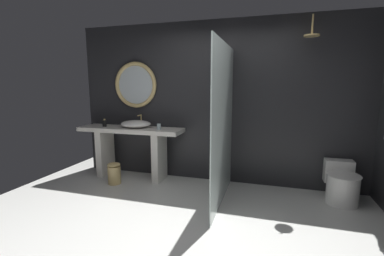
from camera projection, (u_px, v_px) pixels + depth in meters
The scene contains 11 objects.
ground_plane at pixel (178, 240), 2.75m from camera, with size 5.76×5.76×0.00m, color silver.
back_wall_panel at pixel (216, 103), 4.34m from camera, with size 4.80×0.10×2.60m, color #232326.
vanity_counter at pixel (131, 144), 4.56m from camera, with size 1.81×0.48×0.88m.
vessel_sink at pixel (136, 124), 4.51m from camera, with size 0.52×0.43×0.20m.
tumbler_cup at pixel (159, 127), 4.31m from camera, with size 0.06×0.06×0.10m, color silver.
soap_dispenser at pixel (104, 123), 4.60m from camera, with size 0.07×0.07×0.14m.
round_wall_mirror at pixel (135, 85), 4.61m from camera, with size 0.79×0.07×0.79m.
shower_glass_panel at pixel (223, 125), 3.54m from camera, with size 0.02×1.52×2.13m, color silver.
rain_shower_head at pixel (312, 34), 3.47m from camera, with size 0.20×0.20×0.28m.
toilet at pixel (341, 184), 3.63m from camera, with size 0.42×0.62×0.53m.
waste_bin at pixel (114, 173), 4.31m from camera, with size 0.21×0.21×0.35m.
Camera 1 is at (0.86, -2.38, 1.59)m, focal length 24.83 mm.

